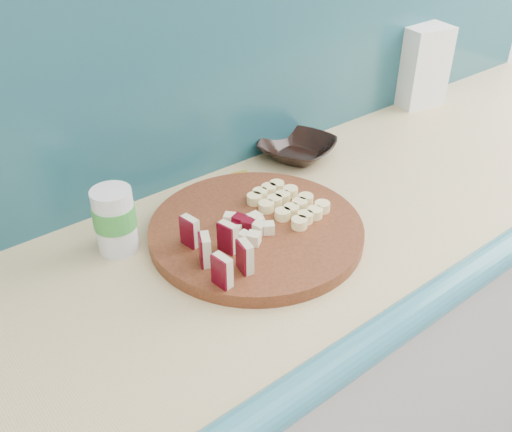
{
  "coord_description": "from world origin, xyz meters",
  "views": [
    {
      "loc": [
        -0.63,
        0.84,
        1.54
      ],
      "look_at": [
        -0.09,
        1.52,
        0.96
      ],
      "focal_mm": 40.0,
      "sensor_mm": 36.0,
      "label": 1
    }
  ],
  "objects": [
    {
      "name": "apple_wedges",
      "position": [
        -0.21,
        1.48,
        0.96
      ],
      "size": [
        0.08,
        0.16,
        0.06
      ],
      "color": "beige",
      "rests_on": "cutting_board"
    },
    {
      "name": "cutting_board",
      "position": [
        -0.09,
        1.52,
        0.92
      ],
      "size": [
        0.45,
        0.45,
        0.03
      ],
      "primitive_type": "cylinder",
      "rotation": [
        0.0,
        0.0,
        0.12
      ],
      "color": "#451F0E",
      "rests_on": "kitchen_counter"
    },
    {
      "name": "banana_slices",
      "position": [
        0.0,
        1.53,
        0.94
      ],
      "size": [
        0.12,
        0.16,
        0.02
      ],
      "color": "#FEEB9B",
      "rests_on": "cutting_board"
    },
    {
      "name": "apple_chunks",
      "position": [
        -0.11,
        1.52,
        0.95
      ],
      "size": [
        0.07,
        0.06,
        0.02
      ],
      "color": "#F1E6C1",
      "rests_on": "cutting_board"
    },
    {
      "name": "canister",
      "position": [
        -0.31,
        1.65,
        0.98
      ],
      "size": [
        0.08,
        0.08,
        0.12
      ],
      "rotation": [
        0.0,
        0.0,
        -0.42
      ],
      "color": "silver",
      "rests_on": "kitchen_counter"
    },
    {
      "name": "kitchen_counter",
      "position": [
        0.1,
        1.5,
        0.46
      ],
      "size": [
        2.2,
        0.63,
        0.91
      ],
      "color": "beige",
      "rests_on": "ground"
    },
    {
      "name": "backsplash",
      "position": [
        0.1,
        1.79,
        1.16
      ],
      "size": [
        2.2,
        0.02,
        0.5
      ],
      "primitive_type": "cube",
      "color": "teal",
      "rests_on": "kitchen_counter"
    },
    {
      "name": "brown_bowl",
      "position": [
        0.19,
        1.71,
        0.93
      ],
      "size": [
        0.22,
        0.22,
        0.04
      ],
      "primitive_type": "imported",
      "rotation": [
        0.0,
        0.0,
        0.38
      ],
      "color": "black",
      "rests_on": "kitchen_counter"
    },
    {
      "name": "flour_bag",
      "position": [
        0.67,
        1.74,
        1.02
      ],
      "size": [
        0.14,
        0.11,
        0.22
      ],
      "primitive_type": "cube",
      "rotation": [
        0.0,
        0.0,
        -0.2
      ],
      "color": "white",
      "rests_on": "kitchen_counter"
    },
    {
      "name": "banana_peel",
      "position": [
        0.01,
        1.64,
        0.91
      ],
      "size": [
        0.22,
        0.19,
        0.01
      ],
      "rotation": [
        0.0,
        0.0,
        -0.43
      ],
      "color": "gold",
      "rests_on": "kitchen_counter"
    }
  ]
}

